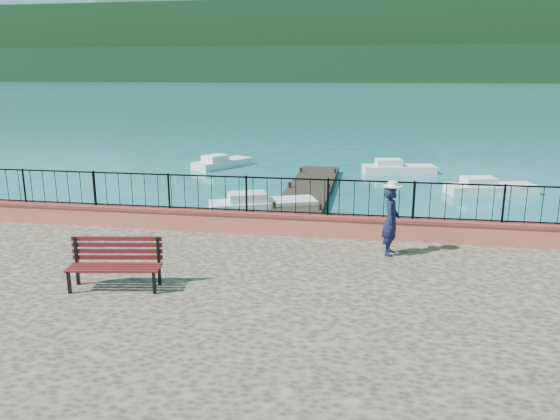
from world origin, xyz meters
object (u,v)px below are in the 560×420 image
(person, at_px, (391,221))
(boat_4, at_px, (399,166))
(boat_3, at_px, (222,160))
(boat_0, at_px, (263,201))
(boat_2, at_px, (491,185))
(park_bench, at_px, (116,274))

(person, height_order, boat_4, person)
(person, height_order, boat_3, person)
(person, distance_m, boat_3, 20.36)
(person, bearing_deg, boat_0, 37.69)
(person, relative_size, boat_3, 0.44)
(boat_4, bearing_deg, boat_2, -60.05)
(park_bench, bearing_deg, boat_4, 63.57)
(park_bench, xyz_separation_m, boat_3, (-3.68, 21.19, -1.11))
(person, height_order, boat_2, person)
(boat_0, distance_m, boat_2, 10.90)
(boat_3, height_order, boat_4, same)
(park_bench, relative_size, boat_3, 0.51)
(boat_2, bearing_deg, boat_4, 116.20)
(boat_2, relative_size, boat_4, 1.03)
(boat_4, bearing_deg, boat_0, -131.48)
(park_bench, distance_m, boat_2, 19.39)
(boat_4, bearing_deg, park_bench, -117.71)
(person, xyz_separation_m, boat_4, (1.00, 17.84, -1.63))
(park_bench, bearing_deg, boat_2, 48.04)
(park_bench, height_order, boat_4, park_bench)
(person, relative_size, boat_4, 0.42)
(person, bearing_deg, boat_3, 34.66)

